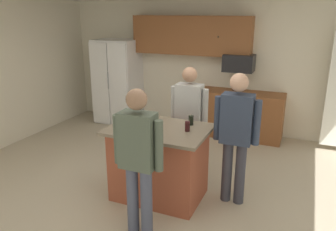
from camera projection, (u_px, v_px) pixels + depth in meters
name	position (u px, v px, depth m)	size (l,w,h in m)	color
floor	(155.00, 187.00, 4.75)	(7.04, 7.04, 0.00)	#B7A88E
back_wall	(212.00, 67.00, 6.82)	(6.40, 0.10, 2.60)	beige
cabinet_run_upper	(191.00, 35.00, 6.60)	(2.40, 0.38, 0.75)	brown
cabinet_run_lower	(235.00, 114.00, 6.57)	(1.80, 0.63, 0.90)	brown
refrigerator	(118.00, 82.00, 7.31)	(0.89, 0.76, 1.81)	white
microwave_over_range	(239.00, 63.00, 6.28)	(0.56, 0.40, 0.32)	black
kitchen_island	(159.00, 162.00, 4.38)	(1.27, 0.90, 0.97)	#9E4C33
person_guest_left	(189.00, 114.00, 4.90)	(0.57, 0.22, 1.64)	tan
person_guest_by_door	(138.00, 154.00, 3.50)	(0.57, 0.22, 1.66)	#4C5166
person_host_foreground	(236.00, 131.00, 4.11)	(0.57, 0.22, 1.70)	#383842
glass_short_whisky	(191.00, 120.00, 4.33)	(0.06, 0.06, 0.13)	black
glass_dark_ale	(125.00, 124.00, 4.11)	(0.07, 0.07, 0.17)	black
tumbler_amber	(149.00, 128.00, 4.01)	(0.07, 0.07, 0.15)	black
mug_ceramic_white	(139.00, 116.00, 4.56)	(0.13, 0.08, 0.10)	#4C6B99
glass_pilsner	(187.00, 126.00, 4.11)	(0.06, 0.06, 0.13)	black
glass_stout_tall	(144.00, 121.00, 4.25)	(0.07, 0.07, 0.17)	black
mug_blue_stoneware	(131.00, 117.00, 4.51)	(0.13, 0.09, 0.10)	white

